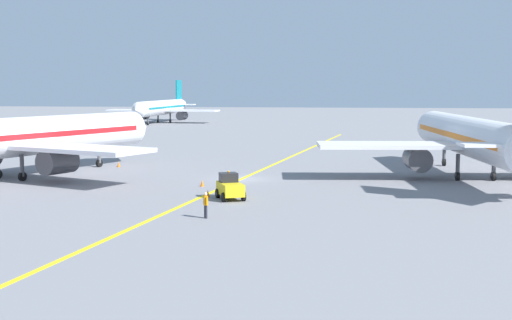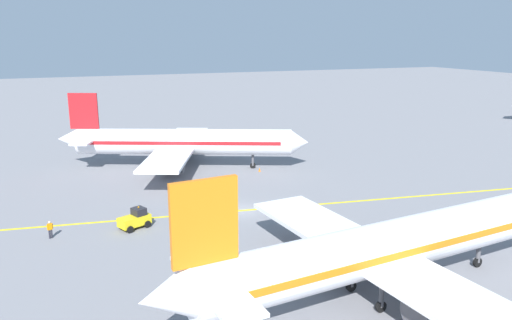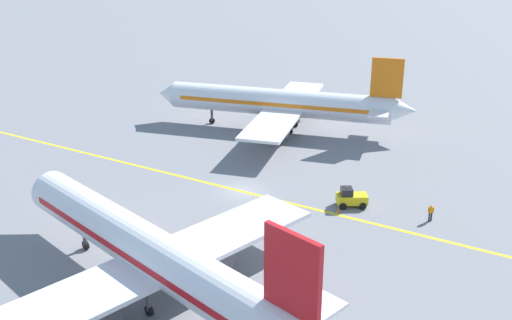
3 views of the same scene
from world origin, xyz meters
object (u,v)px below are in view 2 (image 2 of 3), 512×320
baggage_tug_white (135,219)px  traffic_cone_mid_apron (260,170)px  ground_crew_worker (50,229)px  traffic_cone_by_wingtip (190,207)px  traffic_cone_near_nose (140,218)px  airplane_at_gate (182,142)px  airplane_adjacent_stand (385,248)px

baggage_tug_white → traffic_cone_mid_apron: 24.32m
ground_crew_worker → traffic_cone_by_wingtip: 14.38m
traffic_cone_near_nose → traffic_cone_mid_apron: 22.61m
airplane_at_gate → baggage_tug_white: airplane_at_gate is taller
airplane_adjacent_stand → airplane_at_gate: bearing=-173.6°
airplane_adjacent_stand → traffic_cone_by_wingtip: (-23.42, -8.08, -3.43)m
airplane_adjacent_stand → ground_crew_worker: (-20.39, -22.12, -2.80)m
ground_crew_worker → traffic_cone_by_wingtip: bearing=102.2°
traffic_cone_near_nose → airplane_at_gate: bearing=154.5°
traffic_cone_near_nose → traffic_cone_mid_apron: bearing=125.1°
ground_crew_worker → traffic_cone_near_nose: bearing=100.0°
ground_crew_worker → traffic_cone_near_nose: ground_crew_worker is taller
airplane_at_gate → airplane_adjacent_stand: bearing=6.4°
traffic_cone_by_wingtip → traffic_cone_near_nose: bearing=-74.5°
airplane_adjacent_stand → traffic_cone_mid_apron: (-34.86, 4.83, -3.43)m
airplane_adjacent_stand → ground_crew_worker: bearing=-132.7°
airplane_at_gate → baggage_tug_white: (20.83, -9.82, -2.81)m
traffic_cone_mid_apron → traffic_cone_by_wingtip: (11.44, -12.91, 0.00)m
baggage_tug_white → traffic_cone_mid_apron: (-14.83, 19.26, -0.63)m
baggage_tug_white → traffic_cone_by_wingtip: (-3.39, 6.35, -0.63)m
traffic_cone_near_nose → traffic_cone_mid_apron: size_ratio=1.00×
traffic_cone_mid_apron → traffic_cone_by_wingtip: size_ratio=1.00×
airplane_adjacent_stand → traffic_cone_near_nose: 26.02m
ground_crew_worker → traffic_cone_by_wingtip: ground_crew_worker is taller
airplane_at_gate → traffic_cone_mid_apron: (6.00, 9.43, -3.43)m
traffic_cone_near_nose → traffic_cone_by_wingtip: (-1.55, 5.60, 0.00)m
baggage_tug_white → traffic_cone_by_wingtip: bearing=118.1°
airplane_at_gate → ground_crew_worker: size_ratio=20.10×
baggage_tug_white → traffic_cone_mid_apron: baggage_tug_white is taller
airplane_adjacent_stand → baggage_tug_white: 24.84m
airplane_at_gate → traffic_cone_by_wingtip: (17.43, -3.47, -3.43)m
airplane_at_gate → airplane_adjacent_stand: 41.12m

